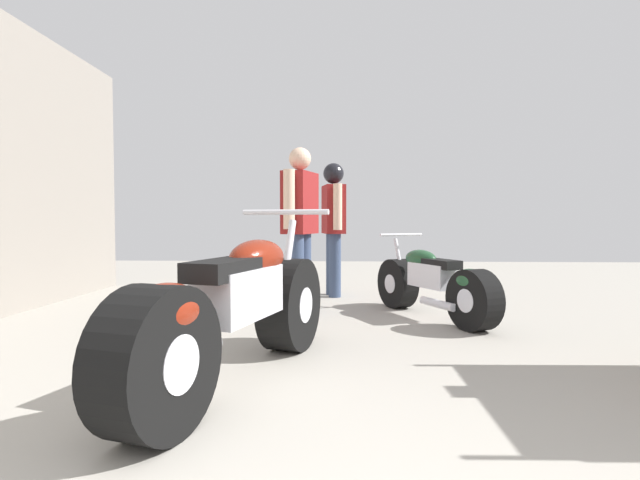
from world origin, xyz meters
The scene contains 5 objects.
ground_plane centered at (0.00, 3.14, 0.00)m, with size 15.81×15.81×0.00m, color #9E998E.
motorcycle_maroon_cruiser centered at (-0.48, 2.29, 0.44)m, with size 0.96×2.25×1.06m.
motorcycle_black_naked centered at (1.07, 4.31, 0.35)m, with size 0.97×1.70×0.84m.
mechanic_in_blue centered at (-0.29, 4.52, 0.98)m, with size 0.38×0.70×1.74m.
mechanic_with_helmet centered at (0.05, 5.72, 1.03)m, with size 0.33×0.68×1.72m.
Camera 1 is at (0.14, -0.53, 0.98)m, focal length 27.15 mm.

